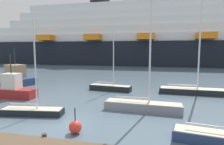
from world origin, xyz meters
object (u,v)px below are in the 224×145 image
at_px(fishing_boat_1, 15,77).
at_px(sailboat_6, 222,137).
at_px(sailboat_2, 110,87).
at_px(channel_buoy_0, 75,127).
at_px(fishing_boat_0, 10,90).
at_px(sailboat_3, 33,110).
at_px(sailboat_4, 192,89).
at_px(sailboat_1, 143,104).
at_px(cruise_ship, 172,38).

bearing_deg(fishing_boat_1, sailboat_6, -10.97).
height_order(sailboat_2, fishing_boat_1, sailboat_2).
bearing_deg(channel_buoy_0, fishing_boat_0, 146.44).
relative_size(fishing_boat_1, channel_buoy_0, 4.74).
relative_size(sailboat_3, sailboat_4, 0.60).
bearing_deg(sailboat_6, sailboat_4, 97.42).
relative_size(sailboat_1, sailboat_4, 0.93).
distance_m(sailboat_1, sailboat_4, 8.65).
bearing_deg(channel_buoy_0, sailboat_2, 94.30).
bearing_deg(sailboat_2, cruise_ship, 84.80).
xyz_separation_m(sailboat_4, fishing_boat_0, (-18.09, -5.95, 0.25)).
distance_m(fishing_boat_1, cruise_ship, 47.10).
bearing_deg(sailboat_1, fishing_boat_0, 177.33).
relative_size(sailboat_6, fishing_boat_0, 1.41).
bearing_deg(sailboat_3, channel_buoy_0, -36.43).
bearing_deg(sailboat_4, fishing_boat_0, -160.38).
bearing_deg(sailboat_6, fishing_boat_0, 169.58).
bearing_deg(sailboat_3, cruise_ship, 67.58).
bearing_deg(sailboat_3, fishing_boat_1, 124.45).
bearing_deg(fishing_boat_0, sailboat_3, -40.39).
distance_m(sailboat_3, fishing_boat_0, 6.96).
distance_m(sailboat_2, fishing_boat_0, 10.63).
xyz_separation_m(fishing_boat_1, channel_buoy_0, (15.32, -13.86, -0.54)).
xyz_separation_m(sailboat_6, cruise_ship, (0.17, 53.72, 7.62)).
bearing_deg(fishing_boat_1, sailboat_4, 15.89).
bearing_deg(sailboat_2, sailboat_6, -46.40).
bearing_deg(fishing_boat_0, channel_buoy_0, -36.08).
xyz_separation_m(sailboat_1, sailboat_2, (-4.39, 6.97, -0.14)).
xyz_separation_m(sailboat_1, channel_buoy_0, (-3.47, -5.26, -0.17)).
distance_m(sailboat_4, channel_buoy_0, 14.96).
xyz_separation_m(sailboat_1, fishing_boat_1, (-18.79, 8.60, 0.37)).
xyz_separation_m(sailboat_4, cruise_ship, (-0.10, 41.60, 7.47)).
relative_size(sailboat_2, cruise_ship, 0.06).
bearing_deg(fishing_boat_0, sailboat_4, 15.69).
height_order(sailboat_2, sailboat_3, sailboat_2).
xyz_separation_m(sailboat_3, fishing_boat_1, (-10.88, 11.54, 0.56)).
xyz_separation_m(sailboat_1, sailboat_3, (-7.91, -2.94, -0.20)).
bearing_deg(cruise_ship, sailboat_2, -102.24).
relative_size(sailboat_2, fishing_boat_1, 0.99).
xyz_separation_m(sailboat_6, fishing_boat_0, (-17.81, 6.18, 0.40)).
bearing_deg(sailboat_3, fishing_boat_0, 133.28).
height_order(sailboat_3, cruise_ship, cruise_ship).
bearing_deg(cruise_ship, sailboat_4, -89.99).
bearing_deg(fishing_boat_1, sailboat_2, 12.67).
height_order(sailboat_4, cruise_ship, cruise_ship).
bearing_deg(sailboat_4, fishing_boat_1, 178.16).
distance_m(sailboat_4, sailboat_6, 12.13).
distance_m(sailboat_6, fishing_boat_1, 26.84).
relative_size(sailboat_3, fishing_boat_1, 0.96).
height_order(sailboat_1, cruise_ship, cruise_ship).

